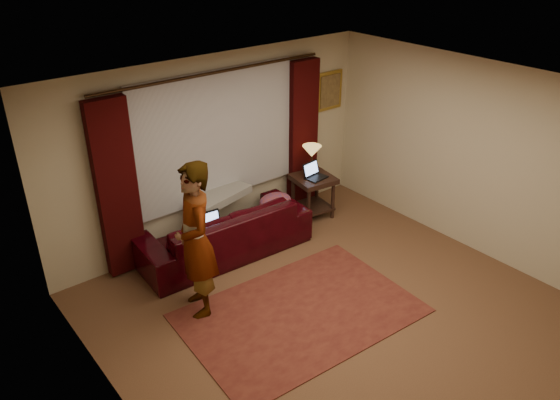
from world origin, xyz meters
The scene contains 19 objects.
floor centered at (0.00, 0.00, -0.01)m, with size 5.00×5.00×0.01m, color brown.
ceiling centered at (0.00, 0.00, 2.60)m, with size 5.00×5.00×0.02m, color silver.
wall_back centered at (0.00, 2.50, 1.30)m, with size 5.00×0.02×2.60m, color #C0B495.
wall_left centered at (-2.50, 0.00, 1.30)m, with size 0.02×5.00×2.60m, color #C0B495.
wall_right centered at (2.50, 0.00, 1.30)m, with size 0.02×5.00×2.60m, color #C0B495.
sheer_curtain centered at (0.00, 2.44, 1.50)m, with size 2.50×0.05×1.80m, color #A7A8B0.
drape_left centered at (-1.50, 2.39, 1.18)m, with size 0.50×0.14×2.30m, color black.
drape_right centered at (1.50, 2.39, 1.18)m, with size 0.50×0.14×2.30m, color black.
curtain_rod centered at (0.00, 2.39, 2.38)m, with size 0.04×0.04×3.40m, color black.
picture_frame centered at (2.10, 2.47, 1.75)m, with size 0.50×0.04×0.60m, color #B18B33.
sofa centered at (-0.28, 1.96, 0.48)m, with size 2.37×1.03×0.96m, color black.
throw_blanket centered at (-0.12, 2.24, 0.97)m, with size 0.92×0.37×0.11m, color gray.
clothing_pile centered at (0.52, 1.83, 0.58)m, with size 0.49×0.38×0.21m, color brown.
laptop_sofa centered at (-0.57, 1.76, 0.61)m, with size 0.36×0.40×0.27m, color black, non-canonical shape.
area_rug centered at (-0.32, 0.30, 0.01)m, with size 2.67×1.78×0.01m, color maroon.
end_table centered at (1.38, 1.99, 0.33)m, with size 0.57×0.57×0.66m, color black.
tiffany_lamp centered at (1.42, 2.08, 0.89)m, with size 0.29×0.29×0.46m, color olive, non-canonical shape.
laptop_table centered at (1.38, 1.93, 0.77)m, with size 0.31×0.34×0.23m, color black, non-canonical shape.
person centered at (-1.17, 1.11, 0.94)m, with size 0.55×0.55×1.87m, color gray.
Camera 1 is at (-3.68, -3.51, 4.12)m, focal length 35.00 mm.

